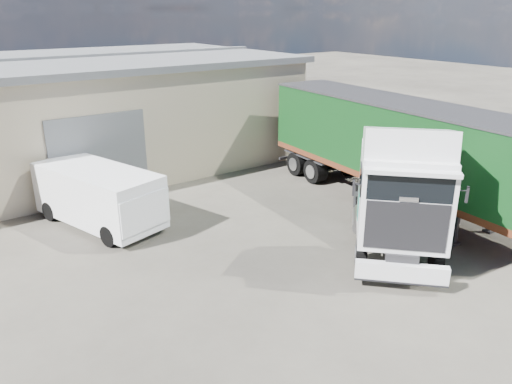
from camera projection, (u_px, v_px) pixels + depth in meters
ground at (292, 285)px, 14.48m from camera, size 120.00×120.00×0.00m
brick_boundary_wall at (394, 143)px, 24.91m from camera, size 0.35×26.00×2.50m
tractor_unit at (399, 201)px, 15.60m from camera, size 6.49×6.40×4.50m
box_trailer at (392, 141)px, 19.90m from camera, size 3.66×12.86×4.22m
panel_van at (102, 197)px, 18.12m from camera, size 3.52×5.60×2.13m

